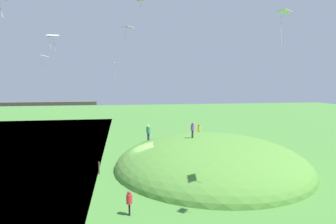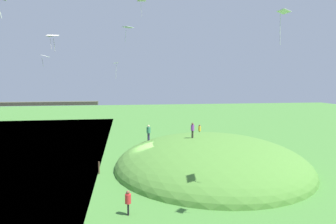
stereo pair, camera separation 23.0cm
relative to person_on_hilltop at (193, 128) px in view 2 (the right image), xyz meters
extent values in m
plane|color=#437B33|center=(-4.97, 0.40, -4.12)|extent=(160.00, 160.00, 0.00)
ellipsoid|color=#4D8333|center=(1.98, -0.09, -4.12)|extent=(20.28, 21.27, 6.33)
cube|color=#353228|center=(0.00, 0.00, -0.63)|extent=(0.18, 0.23, 0.77)
cylinder|color=purple|center=(0.00, 0.00, 0.06)|extent=(0.48, 0.48, 0.61)
sphere|color=brown|center=(0.00, 0.00, 0.48)|extent=(0.23, 0.23, 0.23)
cube|color=brown|center=(3.36, 9.69, -2.52)|extent=(0.13, 0.22, 0.86)
cylinder|color=gold|center=(3.36, 9.69, -1.75)|extent=(0.41, 0.41, 0.68)
sphere|color=brown|center=(3.36, 9.69, -1.28)|extent=(0.26, 0.26, 0.26)
cube|color=black|center=(-6.86, -10.03, -3.71)|extent=(0.13, 0.23, 0.82)
cylinder|color=red|center=(-6.86, -10.03, -2.98)|extent=(0.42, 0.42, 0.65)
sphere|color=brown|center=(-6.86, -10.03, -2.53)|extent=(0.25, 0.25, 0.25)
cube|color=#2D244B|center=(-4.30, 3.72, -1.48)|extent=(0.27, 0.29, 0.86)
cylinder|color=#38845F|center=(-4.30, 3.72, -0.71)|extent=(0.65, 0.65, 0.68)
sphere|color=beige|center=(-4.30, 3.72, -0.24)|extent=(0.26, 0.26, 0.26)
cube|color=silver|center=(-8.07, 10.62, 7.32)|extent=(0.74, 0.98, 0.11)
cylinder|color=silver|center=(-8.06, 10.92, 6.14)|extent=(0.13, 0.22, 1.90)
cube|color=white|center=(-6.57, -1.67, 9.82)|extent=(1.12, 1.10, 0.05)
cylinder|color=white|center=(-6.80, -1.39, 9.06)|extent=(0.13, 0.08, 1.07)
cube|color=silver|center=(-4.58, 10.21, 15.49)|extent=(1.25, 0.98, 0.12)
cylinder|color=silver|center=(-4.60, 10.43, 14.34)|extent=(0.17, 0.26, 1.73)
cube|color=white|center=(-15.46, 7.11, 10.20)|extent=(0.87, 1.15, 0.14)
cylinder|color=white|center=(-15.50, 7.39, 9.30)|extent=(0.21, 0.13, 1.26)
cube|color=white|center=(-14.84, 1.99, 7.43)|extent=(0.75, 1.00, 0.21)
cylinder|color=white|center=(-15.12, 2.09, 6.79)|extent=(0.10, 0.14, 0.81)
cube|color=white|center=(-13.14, -1.87, 8.90)|extent=(1.04, 0.72, 0.22)
cylinder|color=white|center=(-13.07, -1.66, 8.07)|extent=(0.09, 0.12, 1.13)
cube|color=silver|center=(3.19, -11.21, 9.35)|extent=(0.64, 0.86, 0.19)
cylinder|color=silver|center=(2.92, -11.34, 8.19)|extent=(0.07, 0.11, 1.92)
cylinder|color=brown|center=(-9.56, -0.92, -3.51)|extent=(0.14, 0.14, 1.21)
camera|label=1|loc=(-7.21, -28.67, 4.92)|focal=30.51mm
camera|label=2|loc=(-6.98, -28.71, 4.92)|focal=30.51mm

